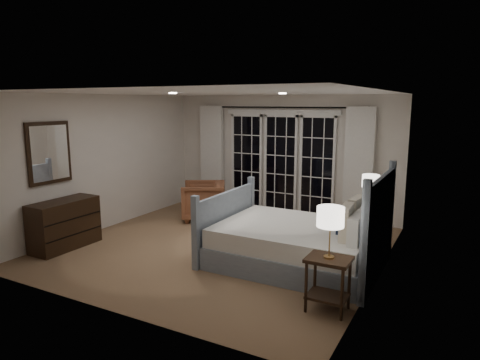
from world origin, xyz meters
The scene contains 20 objects.
floor centered at (0.00, 0.00, 0.00)m, with size 5.00×5.00×0.00m, color #8B664B.
ceiling centered at (0.00, 0.00, 2.50)m, with size 5.00×5.00×0.00m, color white.
wall_left centered at (-2.50, 0.00, 1.25)m, with size 0.02×5.00×2.50m, color silver.
wall_right centered at (2.50, 0.00, 1.25)m, with size 0.02×5.00×2.50m, color silver.
wall_back centered at (0.00, 2.50, 1.25)m, with size 5.00×0.02×2.50m, color silver.
wall_front centered at (0.00, -2.50, 1.25)m, with size 5.00×0.02×2.50m, color silver.
french_doors centered at (0.00, 2.46, 1.09)m, with size 2.50×0.04×2.20m.
curtain_rod centered at (0.00, 2.40, 2.25)m, with size 0.03×0.03×3.50m, color black.
curtain_left centered at (-1.65, 2.38, 1.15)m, with size 0.55×0.10×2.25m, color silver.
curtain_right centered at (1.65, 2.38, 1.15)m, with size 0.55×0.10×2.25m, color silver.
downlight_a centered at (0.80, 0.60, 2.49)m, with size 0.12×0.12×0.01m, color white.
downlight_b centered at (-0.60, -0.40, 2.49)m, with size 0.12×0.12×0.01m, color white.
bed centered at (1.41, -0.14, 0.35)m, with size 2.39×1.72×1.40m.
nightstand_left centered at (2.20, -1.31, 0.42)m, with size 0.49×0.39×0.63m.
nightstand_right centered at (2.15, 1.05, 0.46)m, with size 0.53×0.43×0.69m.
lamp_left centered at (2.20, -1.31, 1.10)m, with size 0.30×0.30×0.59m.
lamp_right centered at (2.15, 1.05, 1.11)m, with size 0.27×0.27×0.53m.
armchair centered at (-1.17, 1.28, 0.39)m, with size 0.82×0.85×0.77m, color brown.
dresser centered at (-2.23, -1.23, 0.40)m, with size 0.47×1.12×0.79m.
mirror centered at (-2.47, -1.23, 1.55)m, with size 0.05×0.85×1.00m.
Camera 1 is at (3.48, -5.79, 2.35)m, focal length 32.00 mm.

